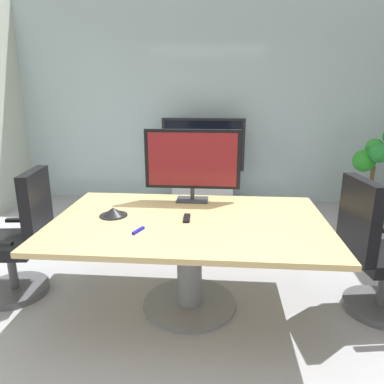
{
  "coord_description": "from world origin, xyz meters",
  "views": [
    {
      "loc": [
        0.3,
        -2.57,
        1.72
      ],
      "look_at": [
        0.07,
        0.27,
        0.9
      ],
      "focal_mm": 33.65,
      "sensor_mm": 36.0,
      "label": 1
    }
  ],
  "objects_px": {
    "conference_phone": "(113,212)",
    "office_chair_left": "(20,245)",
    "conference_table": "(189,240)",
    "remote_control": "(187,218)",
    "tv_monitor": "(192,161)",
    "wall_display_unit": "(203,177)",
    "office_chair_right": "(375,259)",
    "potted_plant": "(373,171)"
  },
  "relations": [
    {
      "from": "conference_phone",
      "to": "remote_control",
      "type": "relative_size",
      "value": 1.29
    },
    {
      "from": "wall_display_unit",
      "to": "potted_plant",
      "type": "distance_m",
      "value": 2.31
    },
    {
      "from": "conference_phone",
      "to": "office_chair_left",
      "type": "bearing_deg",
      "value": 178.19
    },
    {
      "from": "conference_table",
      "to": "potted_plant",
      "type": "xyz_separation_m",
      "value": [
        2.22,
        2.2,
        0.09
      ]
    },
    {
      "from": "remote_control",
      "to": "conference_phone",
      "type": "bearing_deg",
      "value": 174.71
    },
    {
      "from": "office_chair_left",
      "to": "conference_phone",
      "type": "relative_size",
      "value": 4.95
    },
    {
      "from": "office_chair_right",
      "to": "tv_monitor",
      "type": "height_order",
      "value": "tv_monitor"
    },
    {
      "from": "tv_monitor",
      "to": "potted_plant",
      "type": "distance_m",
      "value": 2.85
    },
    {
      "from": "office_chair_left",
      "to": "tv_monitor",
      "type": "bearing_deg",
      "value": 100.08
    },
    {
      "from": "potted_plant",
      "to": "remote_control",
      "type": "distance_m",
      "value": 3.14
    },
    {
      "from": "office_chair_left",
      "to": "wall_display_unit",
      "type": "xyz_separation_m",
      "value": [
        1.4,
        2.58,
        -0.01
      ]
    },
    {
      "from": "office_chair_right",
      "to": "tv_monitor",
      "type": "xyz_separation_m",
      "value": [
        -1.45,
        0.46,
        0.65
      ]
    },
    {
      "from": "conference_table",
      "to": "tv_monitor",
      "type": "relative_size",
      "value": 2.49
    },
    {
      "from": "office_chair_right",
      "to": "potted_plant",
      "type": "height_order",
      "value": "potted_plant"
    },
    {
      "from": "conference_table",
      "to": "office_chair_left",
      "type": "bearing_deg",
      "value": 177.45
    },
    {
      "from": "office_chair_right",
      "to": "potted_plant",
      "type": "relative_size",
      "value": 0.87
    },
    {
      "from": "wall_display_unit",
      "to": "conference_phone",
      "type": "distance_m",
      "value": 2.69
    },
    {
      "from": "office_chair_right",
      "to": "remote_control",
      "type": "height_order",
      "value": "office_chair_right"
    },
    {
      "from": "conference_phone",
      "to": "potted_plant",
      "type": "bearing_deg",
      "value": 37.42
    },
    {
      "from": "office_chair_left",
      "to": "potted_plant",
      "type": "xyz_separation_m",
      "value": [
        3.66,
        2.14,
        0.22
      ]
    },
    {
      "from": "conference_phone",
      "to": "conference_table",
      "type": "bearing_deg",
      "value": -3.56
    },
    {
      "from": "wall_display_unit",
      "to": "conference_phone",
      "type": "xyz_separation_m",
      "value": [
        -0.58,
        -2.61,
        0.34
      ]
    },
    {
      "from": "conference_table",
      "to": "tv_monitor",
      "type": "height_order",
      "value": "tv_monitor"
    },
    {
      "from": "wall_display_unit",
      "to": "remote_control",
      "type": "distance_m",
      "value": 2.65
    },
    {
      "from": "conference_table",
      "to": "office_chair_right",
      "type": "bearing_deg",
      "value": 1.48
    },
    {
      "from": "remote_control",
      "to": "office_chair_right",
      "type": "bearing_deg",
      "value": -1.6
    },
    {
      "from": "conference_table",
      "to": "office_chair_right",
      "type": "height_order",
      "value": "office_chair_right"
    },
    {
      "from": "conference_table",
      "to": "remote_control",
      "type": "distance_m",
      "value": 0.18
    },
    {
      "from": "office_chair_right",
      "to": "office_chair_left",
      "type": "bearing_deg",
      "value": 80.61
    },
    {
      "from": "potted_plant",
      "to": "tv_monitor",
      "type": "bearing_deg",
      "value": -142.66
    },
    {
      "from": "conference_table",
      "to": "tv_monitor",
      "type": "xyz_separation_m",
      "value": [
        -0.02,
        0.5,
        0.52
      ]
    },
    {
      "from": "conference_table",
      "to": "wall_display_unit",
      "type": "height_order",
      "value": "wall_display_unit"
    },
    {
      "from": "office_chair_left",
      "to": "wall_display_unit",
      "type": "bearing_deg",
      "value": 144.65
    },
    {
      "from": "office_chair_left",
      "to": "conference_phone",
      "type": "bearing_deg",
      "value": 81.35
    },
    {
      "from": "potted_plant",
      "to": "conference_phone",
      "type": "height_order",
      "value": "potted_plant"
    },
    {
      "from": "tv_monitor",
      "to": "remote_control",
      "type": "height_order",
      "value": "tv_monitor"
    },
    {
      "from": "potted_plant",
      "to": "office_chair_left",
      "type": "bearing_deg",
      "value": -149.67
    },
    {
      "from": "conference_table",
      "to": "wall_display_unit",
      "type": "relative_size",
      "value": 1.6
    },
    {
      "from": "tv_monitor",
      "to": "wall_display_unit",
      "type": "bearing_deg",
      "value": 90.41
    },
    {
      "from": "office_chair_right",
      "to": "wall_display_unit",
      "type": "distance_m",
      "value": 2.99
    },
    {
      "from": "wall_display_unit",
      "to": "potted_plant",
      "type": "xyz_separation_m",
      "value": [
        2.26,
        -0.44,
        0.23
      ]
    },
    {
      "from": "potted_plant",
      "to": "remote_control",
      "type": "bearing_deg",
      "value": -135.66
    }
  ]
}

